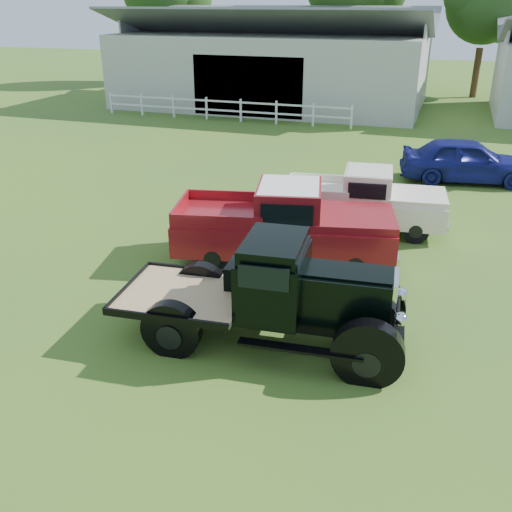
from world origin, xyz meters
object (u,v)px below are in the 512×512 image
(red_pickup, at_px, (284,223))
(vintage_flatbed, at_px, (268,292))
(white_pickup, at_px, (363,200))
(misc_car_blue, at_px, (467,160))

(red_pickup, bearing_deg, vintage_flatbed, -90.80)
(white_pickup, height_order, misc_car_blue, white_pickup)
(vintage_flatbed, bearing_deg, red_pickup, 96.64)
(white_pickup, distance_m, misc_car_blue, 6.53)
(white_pickup, xyz_separation_m, misc_car_blue, (2.79, 5.91, -0.07))
(white_pickup, relative_size, misc_car_blue, 1.01)
(red_pickup, distance_m, white_pickup, 3.24)
(red_pickup, relative_size, white_pickup, 1.19)
(vintage_flatbed, distance_m, red_pickup, 3.75)
(vintage_flatbed, relative_size, misc_car_blue, 1.18)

